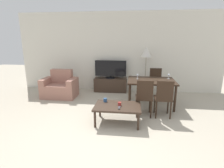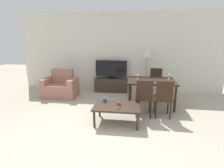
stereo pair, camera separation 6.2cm
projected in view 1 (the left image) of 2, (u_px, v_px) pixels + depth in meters
name	position (u px, v px, depth m)	size (l,w,h in m)	color
ground_plane	(101.00, 142.00, 3.13)	(18.00, 18.00, 0.00)	#B2A893
wall_back	(118.00, 52.00, 6.08)	(7.08, 0.06, 2.70)	silver
armchair	(60.00, 87.00, 5.55)	(1.05, 0.68, 0.86)	#9E6B5B
tv_stand	(111.00, 85.00, 6.13)	(1.13, 0.37, 0.48)	#38281E
tv	(111.00, 69.00, 5.99)	(1.07, 0.32, 0.62)	black
coffee_table	(118.00, 107.00, 3.79)	(1.00, 0.67, 0.40)	#38281E
dining_table	(151.00, 83.00, 4.77)	(1.26, 0.95, 0.72)	black
dining_chair_near	(144.00, 96.00, 4.07)	(0.40, 0.40, 0.90)	black
dining_chair_far	(156.00, 81.00, 5.53)	(0.40, 0.40, 0.90)	black
dining_chair_near_right	(164.00, 97.00, 4.02)	(0.40, 0.40, 0.90)	black
floor_lamp	(146.00, 54.00, 5.64)	(0.36, 0.36, 1.55)	gray
remote_primary	(119.00, 108.00, 3.63)	(0.04, 0.15, 0.02)	#38383D
cup_white_near	(105.00, 100.00, 4.00)	(0.08, 0.08, 0.08)	navy
cup_colored_far	(120.00, 104.00, 3.78)	(0.08, 0.08, 0.07)	maroon
wine_glass_left	(138.00, 75.00, 4.84)	(0.07, 0.07, 0.15)	silver
wine_glass_center	(169.00, 75.00, 4.86)	(0.07, 0.07, 0.15)	silver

